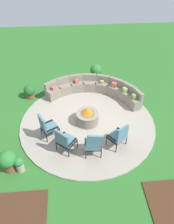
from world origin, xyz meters
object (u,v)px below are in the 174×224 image
Objects in this scene: potted_plant_1 at (30,91)px; potted_plant_2 at (19,164)px; lounge_chair_front_left at (47,126)px; curved_stone_bench at (95,89)px; potted_plant_3 at (96,71)px; lounge_chair_front_right at (65,140)px; potted_plant_0 at (8,161)px; lounge_chair_back_right at (119,136)px; lounge_chair_back_left at (93,144)px; fire_pit at (87,117)px.

potted_plant_2 is at bearing -88.42° from potted_plant_1.
curved_stone_bench is at bearing 110.89° from lounge_chair_front_left.
potted_plant_2 is 6.62m from potted_plant_3.
lounge_chair_front_right is at bearing -113.71° from curved_stone_bench.
curved_stone_bench is 3.16m from potted_plant_1.
potted_plant_1 is (0.25, 4.16, -0.10)m from potted_plant_0.
lounge_chair_back_right is 3.97m from potted_plant_0.
lounge_chair_back_left is at bearing 28.05° from lounge_chair_front_left.
fire_pit reaches higher than potted_plant_2.
potted_plant_0 is (-2.87, -2.09, 0.10)m from fire_pit.
lounge_chair_back_left reaches higher than curved_stone_bench.
lounge_chair_back_left is 2.95m from potted_plant_0.
lounge_chair_back_left is 1.85× the size of potted_plant_2.
lounge_chair_front_right is 1.99m from lounge_chair_back_right.
potted_plant_0 is 4.17m from potted_plant_1.
lounge_chair_front_left is (-2.14, -2.60, 0.23)m from curved_stone_bench.
fire_pit is 0.82× the size of lounge_chair_front_right.
lounge_chair_back_left is at bearing -88.23° from fire_pit.
potted_plant_0 is (-1.26, -1.38, -0.16)m from lounge_chair_front_left.
lounge_chair_front_left is at bearing -156.45° from fire_pit.
potted_plant_3 is at bearing 81.52° from curved_stone_bench.
potted_plant_3 is at bearing 55.28° from lounge_chair_back_right.
lounge_chair_front_left is 1.43× the size of potted_plant_3.
lounge_chair_back_left reaches higher than potted_plant_2.
lounge_chair_back_right is (0.98, 0.35, -0.04)m from lounge_chair_back_left.
lounge_chair_back_left reaches higher than lounge_chair_front_left.
potted_plant_2 is (0.36, -0.08, -0.12)m from potted_plant_0.
lounge_chair_front_left reaches higher than potted_plant_1.
lounge_chair_front_right reaches higher than lounge_chair_back_right.
lounge_chair_front_right is (-0.95, -1.48, 0.26)m from fire_pit.
lounge_chair_back_right is at bearing -81.33° from curved_stone_bench.
curved_stone_bench is at bearing -98.48° from potted_plant_3.
fire_pit is at bearing 93.04° from lounge_chair_back_left.
potted_plant_0 is (-1.92, -0.61, -0.16)m from lounge_chair_front_right.
potted_plant_1 is 1.10× the size of potted_plant_2.
lounge_chair_front_right reaches higher than curved_stone_bench.
lounge_chair_front_right is 1.73m from potted_plant_2.
potted_plant_1 is at bearing 126.26° from lounge_chair_back_left.
curved_stone_bench is 6.93× the size of potted_plant_2.
potted_plant_3 is at bearing 60.21° from potted_plant_2.
lounge_chair_back_right reaches higher than potted_plant_0.
lounge_chair_back_left is at bearing 9.10° from potted_plant_2.
curved_stone_bench reaches higher than potted_plant_1.
lounge_chair_back_left is 4.68m from potted_plant_1.
lounge_chair_back_left is 2.61m from potted_plant_2.
potted_plant_0 reaches higher than fire_pit.
potted_plant_3 is (3.29, 5.75, 0.07)m from potted_plant_2.
lounge_chair_back_right is at bearing 45.50° from lounge_chair_front_left.
lounge_chair_back_left reaches higher than lounge_chair_front_right.
lounge_chair_back_left is 1.04m from lounge_chair_back_right.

